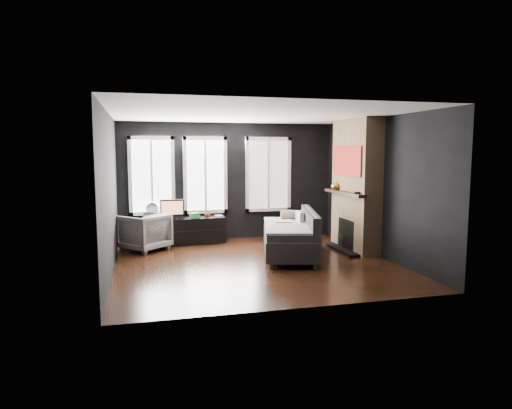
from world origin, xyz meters
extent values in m
plane|color=black|center=(0.00, 0.00, 0.00)|extent=(5.00, 5.00, 0.00)
plane|color=white|center=(0.00, 0.00, 2.70)|extent=(5.00, 5.00, 0.00)
cube|color=black|center=(0.00, 2.50, 1.35)|extent=(5.00, 0.02, 2.70)
cube|color=black|center=(-2.50, 0.00, 1.35)|extent=(0.02, 5.00, 2.70)
cube|color=black|center=(2.50, 0.00, 1.35)|extent=(0.02, 5.00, 2.70)
cube|color=gray|center=(1.10, 0.65, 0.66)|extent=(0.12, 0.37, 0.36)
imported|color=white|center=(-1.95, 1.61, 0.42)|extent=(1.13, 1.13, 0.85)
imported|color=#ED3C03|center=(-0.56, 2.12, 0.64)|extent=(0.14, 0.13, 0.11)
imported|color=#C2B696|center=(-0.37, 2.18, 0.69)|extent=(0.15, 0.04, 0.21)
cube|color=#29753C|center=(-0.85, 2.03, 0.64)|extent=(0.24, 0.20, 0.11)
imported|color=gold|center=(2.05, 1.05, 1.32)|extent=(0.20, 0.20, 0.19)
cylinder|color=black|center=(2.05, 0.05, 1.25)|extent=(0.15, 0.15, 0.04)
camera|label=1|loc=(-2.00, -7.96, 2.05)|focal=32.00mm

